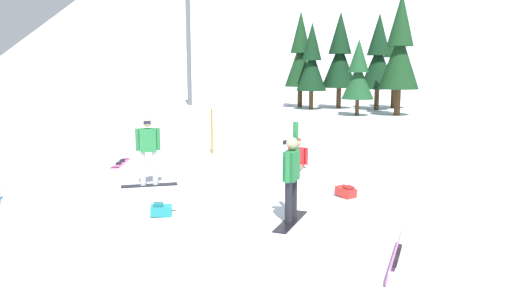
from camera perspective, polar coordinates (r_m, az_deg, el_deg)
The scene contains 18 objects.
ground_plane at distance 10.14m, azimuth -12.05°, elevation -8.74°, with size 800.00×800.00×0.00m, color silver.
snowboarder_foreground at distance 9.48m, azimuth 4.27°, elevation -3.86°, with size 0.43×1.50×2.01m.
snowboarder_midground at distance 12.68m, azimuth -12.84°, elevation -0.67°, with size 1.41×0.95×1.81m.
snowboarder_background at distance 14.57m, azimuth 4.96°, elevation -1.77°, with size 0.63×1.79×0.95m.
loose_snowboard_near_left at distance 8.01m, azimuth 16.37°, elevation -12.75°, with size 0.29×1.89×0.29m.
loose_snowboard_near_right at distance 16.01m, azimuth -15.98°, elevation -2.21°, with size 0.81×1.77×0.09m.
backpack_teal at distance 10.26m, azimuth -11.35°, elevation -7.79°, with size 0.55×0.48×0.28m.
backpack_red at distance 11.66m, azimuth 10.77°, elevation -5.63°, with size 0.56×0.53×0.29m.
trail_marker_pole at distance 17.15m, azimuth -5.32°, elevation 1.52°, with size 0.06×0.06×1.62m, color orange.
pine_tree_broad at distance 35.43m, azimuth 6.72°, elevation 9.71°, with size 2.20×2.20×6.33m.
pine_tree_tall at distance 31.32m, azimuth 12.19°, elevation 8.21°, with size 2.06×2.06×4.88m.
pine_tree_young at distance 37.42m, azimuth 5.37°, elevation 10.56°, with size 2.39×2.39×7.37m.
pine_tree_leaning at distance 37.88m, azimuth 16.37°, elevation 9.73°, with size 2.64×2.64×6.76m.
pine_tree_twin at distance 36.11m, azimuth 14.50°, elevation 10.02°, with size 2.57×2.57×6.96m.
pine_tree_slender at distance 32.09m, azimuth 16.91°, elevation 10.85°, with size 2.57×2.57×7.78m.
pine_tree_short at distance 36.71m, azimuth 10.05°, elevation 10.36°, with size 2.67×2.67×7.20m.
ski_lift_tower at distance 39.93m, azimuth -8.17°, elevation 13.94°, with size 3.89×0.36×11.23m.
peak_east_ridge at distance 263.75m, azimuth -2.61°, elevation 14.48°, with size 138.80×138.80×52.54m.
Camera 1 is at (4.58, -8.51, 3.09)m, focal length 33.25 mm.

